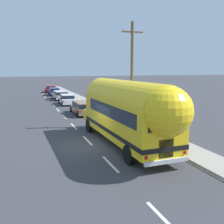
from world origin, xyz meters
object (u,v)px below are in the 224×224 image
at_px(car_third, 60,94).
at_px(car_lead, 83,107).
at_px(painted_bus, 128,110).
at_px(car_second, 67,99).
at_px(car_fifth, 50,89).
at_px(car_fourth, 54,91).
at_px(utility_pole, 132,74).

bearing_deg(car_third, car_lead, -89.03).
bearing_deg(car_lead, painted_bus, -90.46).
height_order(car_second, car_fifth, same).
height_order(car_third, car_fourth, same).
relative_size(utility_pole, painted_bus, 0.72).
bearing_deg(car_third, car_fifth, 89.86).
distance_m(utility_pole, car_third, 21.97).
bearing_deg(car_lead, utility_pole, -71.27).
xyz_separation_m(utility_pole, car_second, (-2.64, 15.58, -3.68)).
distance_m(utility_pole, car_lead, 8.41).
relative_size(painted_bus, car_fifth, 2.78).
height_order(car_second, car_third, same).
bearing_deg(car_fifth, car_lead, -89.57).
distance_m(painted_bus, car_lead, 12.39).
height_order(painted_bus, car_fifth, painted_bus).
relative_size(painted_bus, car_second, 2.52).
distance_m(car_lead, car_fourth, 21.21).
xyz_separation_m(painted_bus, car_fourth, (-0.17, 33.51, -1.52)).
relative_size(car_lead, car_fifth, 1.13).
xyz_separation_m(utility_pole, car_lead, (-2.43, 7.18, -3.63)).
xyz_separation_m(painted_bus, car_lead, (0.10, 12.30, -1.51)).
bearing_deg(painted_bus, car_second, 90.28).
xyz_separation_m(utility_pole, painted_bus, (-2.53, -5.12, -2.12)).
distance_m(car_second, car_fifth, 19.22).
bearing_deg(utility_pole, car_second, 99.60).
xyz_separation_m(car_second, car_fourth, (-0.06, 12.80, 0.04)).
bearing_deg(car_third, painted_bus, -89.69).
xyz_separation_m(painted_bus, car_second, (-0.10, 20.71, -1.56)).
bearing_deg(utility_pole, painted_bus, -116.31).
height_order(car_lead, car_fifth, same).
relative_size(car_second, car_fourth, 1.04).
relative_size(car_lead, car_fourth, 1.07).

